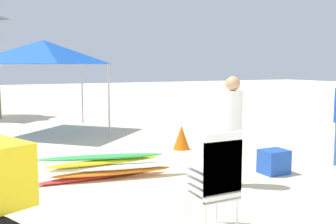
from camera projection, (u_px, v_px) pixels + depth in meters
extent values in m
cube|color=white|center=(211.00, 195.00, 4.43)|extent=(0.48, 0.48, 0.04)
cube|color=white|center=(223.00, 183.00, 4.21)|extent=(0.48, 0.04, 0.40)
cube|color=white|center=(212.00, 187.00, 4.42)|extent=(0.48, 0.48, 0.04)
cube|color=white|center=(223.00, 175.00, 4.20)|extent=(0.48, 0.04, 0.40)
cube|color=white|center=(212.00, 180.00, 4.41)|extent=(0.48, 0.48, 0.04)
cube|color=white|center=(223.00, 167.00, 4.19)|extent=(0.48, 0.04, 0.40)
cube|color=white|center=(212.00, 172.00, 4.40)|extent=(0.48, 0.48, 0.04)
cube|color=white|center=(223.00, 159.00, 4.18)|extent=(0.48, 0.04, 0.40)
cube|color=white|center=(212.00, 164.00, 4.39)|extent=(0.48, 0.48, 0.04)
cube|color=white|center=(223.00, 151.00, 4.17)|extent=(0.48, 0.04, 0.40)
cylinder|color=white|center=(216.00, 205.00, 4.74)|extent=(0.04, 0.04, 0.42)
cylinder|color=white|center=(186.00, 211.00, 4.55)|extent=(0.04, 0.04, 0.42)
cylinder|color=white|center=(237.00, 217.00, 4.36)|extent=(0.04, 0.04, 0.42)
cylinder|color=white|center=(205.00, 224.00, 4.18)|extent=(0.04, 0.04, 0.42)
ellipsoid|color=red|center=(98.00, 176.00, 6.62)|extent=(2.08, 0.33, 0.08)
ellipsoid|color=orange|center=(113.00, 172.00, 6.56)|extent=(2.05, 0.56, 0.08)
ellipsoid|color=white|center=(116.00, 167.00, 6.59)|extent=(2.45, 0.82, 0.08)
ellipsoid|color=yellow|center=(104.00, 162.00, 6.61)|extent=(1.99, 0.34, 0.08)
ellipsoid|color=green|center=(101.00, 157.00, 6.63)|extent=(2.18, 0.77, 0.08)
cylinder|color=#194C19|center=(227.00, 160.00, 6.15)|extent=(0.14, 0.14, 0.85)
cylinder|color=#194C19|center=(235.00, 159.00, 6.22)|extent=(0.14, 0.14, 0.85)
cylinder|color=white|center=(232.00, 112.00, 6.10)|extent=(0.32, 0.32, 0.67)
sphere|color=tan|center=(233.00, 84.00, 6.05)|extent=(0.23, 0.23, 0.23)
cylinder|color=#B2B2B7|center=(109.00, 101.00, 10.39)|extent=(0.05, 0.05, 1.98)
cylinder|color=#B2B2B7|center=(82.00, 94.00, 12.94)|extent=(0.05, 0.05, 1.98)
pyramid|color=#144CB2|center=(43.00, 52.00, 10.87)|extent=(2.87, 2.87, 0.67)
cone|color=orange|center=(181.00, 137.00, 8.92)|extent=(0.39, 0.39, 0.56)
cube|color=blue|center=(274.00, 162.00, 6.90)|extent=(0.47, 0.39, 0.43)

